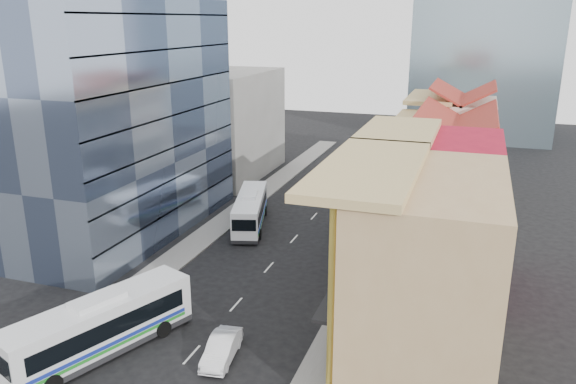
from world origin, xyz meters
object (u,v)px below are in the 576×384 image
(office_tower, at_px, (114,81))
(bus_right, at_px, (354,223))
(shophouse_tan, at_px, (428,274))
(sedan_left, at_px, (105,342))
(sedan_right, at_px, (222,348))
(bus_left_far, at_px, (250,209))
(bus_left_near, at_px, (100,325))

(office_tower, distance_m, bus_right, 26.55)
(shophouse_tan, height_order, office_tower, office_tower)
(office_tower, bearing_deg, sedan_left, -59.26)
(sedan_right, bearing_deg, office_tower, 129.20)
(bus_right, bearing_deg, bus_left_far, 165.66)
(bus_left_far, distance_m, sedan_left, 24.52)
(sedan_left, bearing_deg, bus_left_near, -110.58)
(bus_right, distance_m, sedan_left, 26.59)
(bus_left_near, height_order, bus_left_far, bus_left_near)
(bus_left_far, height_order, sedan_right, bus_left_far)
(bus_left_far, xyz_separation_m, sedan_right, (7.46, -22.79, -1.07))
(sedan_left, relative_size, sedan_right, 0.92)
(bus_left_far, relative_size, sedan_right, 2.50)
(shophouse_tan, xyz_separation_m, sedan_left, (-19.40, -5.50, -5.29))
(sedan_left, bearing_deg, bus_right, 84.32)
(bus_left_near, distance_m, sedan_left, 1.31)
(bus_left_near, height_order, bus_right, bus_left_near)
(sedan_left, height_order, sedan_right, sedan_right)
(shophouse_tan, height_order, bus_left_near, shophouse_tan)
(shophouse_tan, xyz_separation_m, office_tower, (-31.00, 14.00, 9.00))
(bus_left_far, distance_m, bus_right, 10.93)
(office_tower, bearing_deg, bus_left_far, 23.34)
(office_tower, relative_size, bus_right, 2.79)
(bus_right, xyz_separation_m, sedan_right, (-3.46, -22.52, -0.98))
(bus_left_far, relative_size, bus_right, 1.05)
(shophouse_tan, relative_size, bus_right, 1.30)
(bus_left_far, relative_size, sedan_left, 2.71)
(sedan_left, bearing_deg, shophouse_tan, 34.37)
(office_tower, relative_size, bus_left_far, 2.65)
(bus_left_near, distance_m, bus_left_far, 24.62)
(bus_left_far, xyz_separation_m, sedan_left, (0.02, -24.50, -1.10))
(sedan_right, bearing_deg, bus_left_near, -174.10)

